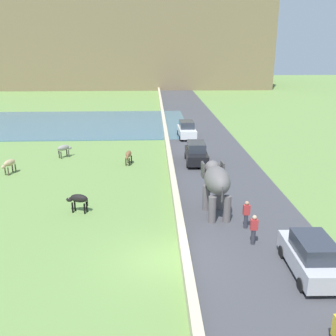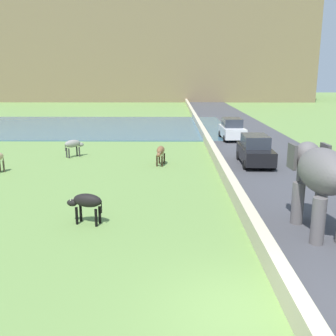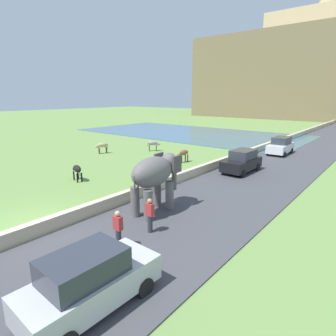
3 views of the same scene
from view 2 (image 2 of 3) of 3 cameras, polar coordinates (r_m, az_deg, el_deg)
name	(u,v)px [view 2 (image 2 of 3)]	position (r m, az deg, el deg)	size (l,w,h in m)	color
ground_plane	(241,315)	(9.67, 10.59, -20.29)	(220.00, 220.00, 0.00)	#6B8E47
road_surface	(262,149)	(29.16, 13.60, 2.68)	(7.00, 120.00, 0.06)	#424247
barrier_wall	(213,150)	(26.52, 6.56, 2.60)	(0.40, 110.00, 0.69)	beige
lake	(52,126)	(42.50, -16.55, 5.84)	(36.00, 18.00, 0.08)	#426B84
hill_distant	(152,47)	(90.23, -2.39, 17.20)	(64.00, 28.00, 22.13)	#7F6B4C
elephant	(320,175)	(14.11, 21.30, -0.97)	(1.55, 3.50, 2.99)	#605B5B
car_white	(232,129)	(32.89, 9.33, 5.61)	(1.87, 4.04, 1.80)	white
car_black	(255,150)	(23.96, 12.62, 2.53)	(1.87, 4.04, 1.80)	black
cow_black	(86,202)	(14.50, -11.85, -4.88)	(1.42, 0.71, 1.15)	black
cow_grey	(73,144)	(26.44, -13.67, 3.36)	(1.23, 1.21, 1.15)	gray
cow_brown	(160,152)	(23.35, -1.11, 2.42)	(0.60, 1.42, 1.15)	brown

